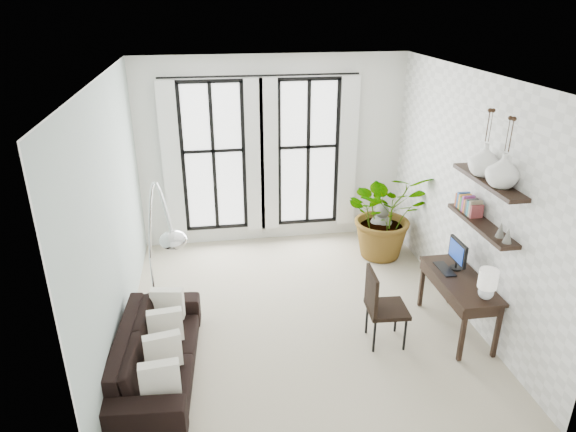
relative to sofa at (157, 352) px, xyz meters
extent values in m
plane|color=#B4AA8F|center=(1.80, 0.92, -0.31)|extent=(5.00, 5.00, 0.00)
plane|color=white|center=(1.80, 0.92, 2.89)|extent=(5.00, 5.00, 0.00)
plane|color=#A4B7B0|center=(-0.45, 0.92, 1.29)|extent=(0.00, 5.00, 5.00)
plane|color=white|center=(4.05, 0.92, 1.29)|extent=(0.00, 5.00, 5.00)
plane|color=white|center=(1.80, 3.42, 1.29)|extent=(4.50, 0.00, 4.50)
cube|color=white|center=(0.80, 3.39, 1.24)|extent=(1.00, 0.02, 2.50)
cube|color=white|center=(0.12, 3.29, 1.24)|extent=(0.30, 0.04, 2.60)
cube|color=white|center=(1.48, 3.29, 1.24)|extent=(0.30, 0.04, 2.60)
cube|color=white|center=(2.40, 3.39, 1.24)|extent=(1.00, 0.02, 2.50)
cube|color=white|center=(1.72, 3.29, 1.24)|extent=(0.30, 0.04, 2.60)
cube|color=white|center=(3.08, 3.29, 1.24)|extent=(0.30, 0.04, 2.60)
cylinder|color=black|center=(1.60, 3.30, 2.57)|extent=(3.20, 0.03, 0.03)
cube|color=black|center=(3.91, 0.27, 1.19)|extent=(0.25, 1.30, 0.05)
cube|color=black|center=(3.91, 0.27, 1.74)|extent=(0.25, 1.30, 0.05)
cube|color=#B8532E|center=(3.91, 0.82, 1.30)|extent=(0.16, 0.04, 0.18)
cube|color=#3360B4|center=(3.91, 0.77, 1.30)|extent=(0.16, 0.04, 0.18)
cube|color=#F7A336|center=(3.91, 0.73, 1.30)|extent=(0.16, 0.03, 0.18)
cube|color=#30914B|center=(3.91, 0.68, 1.30)|extent=(0.16, 0.04, 0.18)
cube|color=#A2459E|center=(3.91, 0.64, 1.30)|extent=(0.16, 0.04, 0.18)
cube|color=orange|center=(3.91, 0.59, 1.30)|extent=(0.16, 0.04, 0.18)
cube|color=#494949|center=(3.91, 0.55, 1.30)|extent=(0.16, 0.04, 0.18)
cube|color=teal|center=(3.91, 0.50, 1.30)|extent=(0.16, 0.04, 0.18)
cube|color=gray|center=(3.91, 0.46, 1.30)|extent=(0.16, 0.04, 0.18)
cube|color=brown|center=(3.91, 0.41, 1.30)|extent=(0.16, 0.03, 0.18)
cone|color=slate|center=(3.91, -0.13, 1.30)|extent=(0.10, 0.10, 0.18)
cone|color=slate|center=(3.91, -0.28, 1.30)|extent=(0.10, 0.10, 0.18)
imported|color=black|center=(0.00, 0.00, 0.00)|extent=(0.98, 2.19, 0.62)
cube|color=white|center=(0.10, -0.70, 0.19)|extent=(0.40, 0.12, 0.40)
cube|color=white|center=(0.10, -0.23, 0.19)|extent=(0.40, 0.12, 0.40)
cube|color=white|center=(0.10, 0.23, 0.19)|extent=(0.40, 0.12, 0.40)
cube|color=white|center=(0.10, 0.70, 0.19)|extent=(0.40, 0.12, 0.40)
imported|color=#2D7228|center=(3.53, 2.46, 0.45)|extent=(1.39, 1.21, 1.52)
cube|color=black|center=(3.75, 0.27, 0.44)|extent=(0.55, 1.30, 0.04)
cube|color=black|center=(3.73, 0.27, 0.35)|extent=(0.50, 1.24, 0.12)
cube|color=black|center=(3.53, -0.33, 0.06)|extent=(0.05, 0.05, 0.72)
cube|color=black|center=(3.97, -0.33, 0.06)|extent=(0.05, 0.05, 0.72)
cube|color=black|center=(3.53, 0.87, 0.06)|extent=(0.05, 0.05, 0.72)
cube|color=black|center=(3.97, 0.87, 0.06)|extent=(0.05, 0.05, 0.72)
cube|color=black|center=(3.80, 0.52, 0.71)|extent=(0.04, 0.42, 0.30)
cube|color=navy|center=(3.77, 0.52, 0.71)|extent=(0.00, 0.36, 0.24)
cube|color=black|center=(3.65, 0.52, 0.47)|extent=(0.15, 0.40, 0.02)
sphere|color=silver|center=(3.80, -0.23, 0.55)|extent=(0.18, 0.18, 0.18)
cylinder|color=white|center=(3.80, -0.23, 0.74)|extent=(0.22, 0.22, 0.22)
cube|color=black|center=(2.78, 0.18, 0.16)|extent=(0.51, 0.51, 0.05)
cube|color=black|center=(2.56, 0.19, 0.43)|extent=(0.07, 0.48, 0.53)
cylinder|color=black|center=(2.58, -0.01, -0.09)|extent=(0.03, 0.03, 0.45)
cylinder|color=black|center=(2.97, -0.01, -0.09)|extent=(0.03, 0.03, 0.45)
cylinder|color=black|center=(2.58, 0.37, -0.09)|extent=(0.03, 0.03, 0.45)
cylinder|color=black|center=(2.97, 0.37, -0.09)|extent=(0.03, 0.03, 0.45)
cylinder|color=silver|center=(-0.10, 1.12, -0.27)|extent=(0.33, 0.33, 0.09)
cylinder|color=silver|center=(-0.10, 1.12, 0.19)|extent=(0.03, 0.03, 0.91)
ellipsoid|color=silver|center=(0.30, 0.05, 1.37)|extent=(0.29, 0.29, 0.19)
cylinder|color=slate|center=(3.52, 2.62, -0.24)|extent=(0.47, 0.47, 0.14)
ellipsoid|color=slate|center=(3.52, 2.62, 0.09)|extent=(0.42, 0.42, 0.52)
sphere|color=slate|center=(3.52, 2.62, 0.42)|extent=(0.24, 0.24, 0.24)
imported|color=white|center=(3.91, 0.02, 1.95)|extent=(0.37, 0.37, 0.38)
imported|color=white|center=(3.91, 0.42, 1.95)|extent=(0.37, 0.37, 0.38)
camera|label=1|loc=(0.72, -4.91, 3.72)|focal=32.00mm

